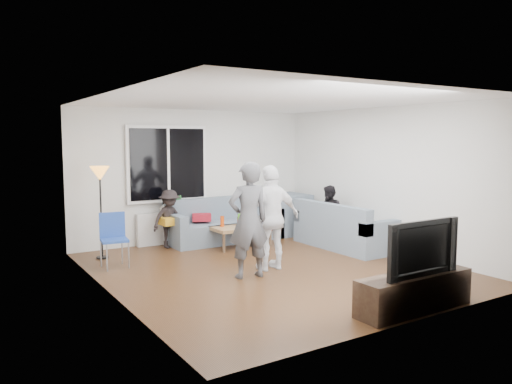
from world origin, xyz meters
TOP-DOWN VIEW (x-y plane):
  - floor at (0.00, 0.00)m, footprint 5.00×5.50m
  - ceiling at (0.00, 0.00)m, footprint 5.00×5.50m
  - wall_back at (0.00, 2.77)m, footprint 5.00×0.04m
  - wall_front at (0.00, -2.77)m, footprint 5.00×0.04m
  - wall_left at (-2.52, 0.00)m, footprint 0.04×5.50m
  - wall_right at (2.52, 0.00)m, footprint 0.04×5.50m
  - window_frame at (-0.60, 2.69)m, footprint 1.62×0.06m
  - window_glass at (-0.60, 2.65)m, footprint 1.50×0.02m
  - window_mullion at (-0.60, 2.64)m, footprint 0.05×0.03m
  - radiator at (-0.60, 2.65)m, footprint 1.30×0.12m
  - potted_plant at (-0.44, 2.62)m, footprint 0.21×0.18m
  - vase at (-0.71, 2.62)m, footprint 0.18×0.18m
  - sofa_back_section at (0.43, 2.27)m, footprint 2.30×0.85m
  - sofa_right_section at (2.02, 0.56)m, footprint 2.00×0.85m
  - sofa_corner at (1.91, 2.27)m, footprint 0.85×0.85m
  - cushion_yellow at (-0.73, 2.25)m, footprint 0.40×0.34m
  - cushion_red at (-0.06, 2.33)m, footprint 0.45×0.42m
  - coffee_table at (0.41, 1.63)m, footprint 1.10×0.61m
  - pitcher at (0.43, 1.63)m, footprint 0.17×0.17m
  - side_chair at (-2.05, 1.37)m, footprint 0.45×0.45m
  - floor_lamp at (-2.05, 2.10)m, footprint 0.32×0.32m
  - player_left at (-0.56, -0.23)m, footprint 0.67×0.49m
  - player_right at (-0.01, -0.03)m, footprint 0.97×0.45m
  - spectator_right at (2.02, 0.98)m, footprint 0.58×0.66m
  - spectator_back at (-0.74, 2.30)m, footprint 0.76×0.52m
  - tv_console at (0.36, -2.50)m, footprint 1.60×0.40m
  - television at (0.36, -2.50)m, footprint 1.14×0.15m
  - bottle_c at (0.48, 1.75)m, footprint 0.07×0.07m
  - bottle_b at (0.30, 1.48)m, footprint 0.08×0.08m
  - bottle_a at (0.08, 1.75)m, footprint 0.07×0.07m
  - bottle_d at (0.60, 1.57)m, footprint 0.07×0.07m

SIDE VIEW (x-z plane):
  - floor at x=0.00m, z-range -0.04..0.00m
  - coffee_table at x=0.41m, z-range 0.00..0.40m
  - tv_console at x=0.36m, z-range 0.00..0.44m
  - radiator at x=-0.60m, z-range 0.00..0.62m
  - sofa_back_section at x=0.43m, z-range 0.00..0.85m
  - sofa_right_section at x=2.02m, z-range 0.00..0.85m
  - sofa_corner at x=1.91m, z-range 0.00..0.85m
  - side_chair at x=-2.05m, z-range 0.00..0.86m
  - pitcher at x=0.43m, z-range 0.40..0.57m
  - bottle_a at x=0.08m, z-range 0.40..0.60m
  - bottle_c at x=0.48m, z-range 0.40..0.62m
  - cushion_yellow at x=-0.73m, z-range 0.44..0.58m
  - cushion_red at x=-0.06m, z-range 0.45..0.57m
  - bottle_b at x=0.30m, z-range 0.40..0.66m
  - bottle_d at x=0.60m, z-range 0.40..0.68m
  - spectator_back at x=-0.74m, z-range 0.00..1.09m
  - spectator_right at x=2.02m, z-range 0.00..1.13m
  - vase at x=-0.71m, z-range 0.62..0.81m
  - television at x=0.36m, z-range 0.44..1.09m
  - floor_lamp at x=-2.05m, z-range 0.00..1.56m
  - potted_plant at x=-0.44m, z-range 0.62..0.94m
  - player_right at x=-0.01m, z-range 0.00..1.63m
  - player_left at x=-0.56m, z-range 0.00..1.70m
  - wall_back at x=0.00m, z-range 0.00..2.60m
  - wall_front at x=0.00m, z-range 0.00..2.60m
  - wall_left at x=-2.52m, z-range 0.00..2.60m
  - wall_right at x=2.52m, z-range 0.00..2.60m
  - window_frame at x=-0.60m, z-range 0.81..2.29m
  - window_glass at x=-0.60m, z-range 0.88..2.23m
  - window_mullion at x=-0.60m, z-range 0.88..2.23m
  - ceiling at x=0.00m, z-range 2.60..2.64m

